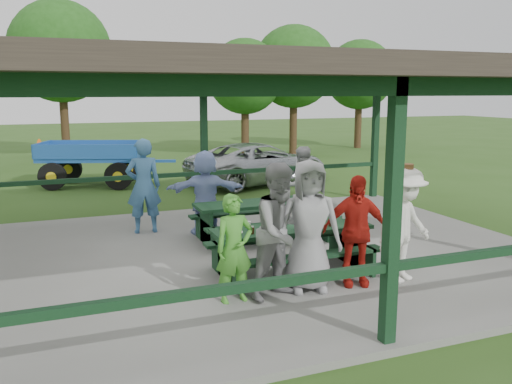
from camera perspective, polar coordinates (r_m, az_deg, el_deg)
name	(u,v)px	position (r m, az deg, el deg)	size (l,w,h in m)	color
ground	(263,257)	(9.85, 0.79, -6.87)	(90.00, 90.00, 0.00)	#2E5219
concrete_slab	(263,255)	(9.83, 0.79, -6.60)	(10.00, 8.00, 0.10)	slate
pavilion_structure	(264,78)	(9.40, 0.84, 11.89)	(10.60, 8.60, 3.24)	black
picnic_table_near	(292,244)	(8.63, 3.79, -5.46)	(2.54, 1.39, 0.75)	black
picnic_table_far	(262,216)	(10.51, 0.60, -2.50)	(2.58, 1.39, 0.75)	black
table_setting	(302,224)	(8.63, 4.82, -3.33)	(2.35, 0.45, 0.10)	white
contestant_green	(234,248)	(7.40, -2.30, -5.95)	(0.55, 0.36, 1.50)	#46992E
contestant_grey_left	(281,231)	(7.50, 2.68, -4.13)	(0.92, 0.72, 1.90)	gray
contestant_grey_mid	(309,226)	(7.80, 5.59, -3.57)	(0.93, 0.61, 1.91)	gray
contestant_red	(355,231)	(8.13, 10.40, -4.01)	(0.97, 0.40, 1.66)	#AE1B12
contestant_white_fedora	(404,225)	(8.46, 15.33, -3.33)	(1.27, 0.95, 1.80)	white
spectator_lblue	(205,192)	(10.95, -5.35, 0.00)	(1.58, 0.50, 1.70)	#899ED4
spectator_blue	(144,186)	(11.18, -11.75, 0.63)	(0.70, 0.46, 1.93)	#3A6897
spectator_grey	(301,185)	(11.73, 4.75, 0.69)	(0.82, 0.64, 1.69)	#9C9C9F
pickup_truck	(258,163)	(17.52, 0.26, 3.05)	(2.20, 4.76, 1.32)	silver
farm_trailer	(92,162)	(17.89, -16.86, 3.00)	(4.25, 2.67, 1.49)	#1A4991
tree_left	(60,52)	(25.51, -19.91, 13.72)	(4.37, 4.37, 6.83)	#372616
tree_mid	(245,77)	(24.96, -1.17, 12.01)	(3.39, 3.39, 5.30)	#372616
tree_right	(294,67)	(25.98, 4.02, 12.98)	(3.84, 3.84, 6.00)	#372616
tree_far_right	(360,75)	(29.15, 10.86, 12.00)	(3.57, 3.57, 5.58)	#372616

